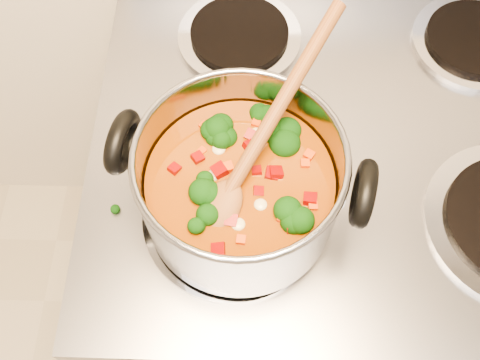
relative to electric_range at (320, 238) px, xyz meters
name	(u,v)px	position (x,y,z in m)	size (l,w,h in m)	color
electric_range	(320,238)	(0.00, 0.00, 0.00)	(0.75, 0.68, 1.08)	gray
stockpot	(240,185)	(-0.17, -0.14, 0.53)	(0.30, 0.23, 0.14)	gray
wooden_spoon	(250,156)	(-0.16, -0.13, 0.57)	(0.18, 0.27, 0.12)	brown
cooktop_crumbs	(310,151)	(-0.08, -0.05, 0.46)	(0.16, 0.26, 0.01)	black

